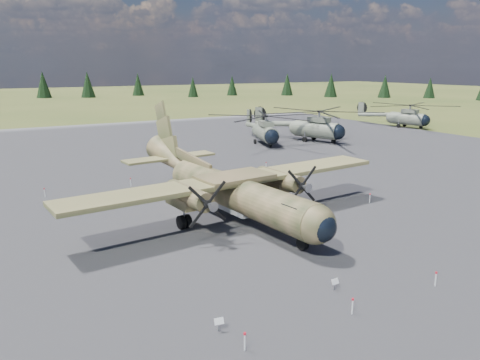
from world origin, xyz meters
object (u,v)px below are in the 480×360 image
helicopter_far (408,111)px  helicopter_near (265,124)px  transport_plane (228,185)px  helicopter_mid (316,120)px

helicopter_far → helicopter_near: bearing=171.4°
transport_plane → helicopter_mid: size_ratio=1.09×
helicopter_near → helicopter_far: 34.86m
helicopter_mid → transport_plane: bearing=-158.8°
transport_plane → helicopter_mid: transport_plane is taller
helicopter_near → helicopter_far: (34.70, 3.37, -0.05)m
transport_plane → helicopter_near: size_ratio=1.21×
helicopter_near → transport_plane: bearing=-110.8°
helicopter_near → helicopter_mid: (8.47, -1.57, 0.29)m
helicopter_near → helicopter_far: bearing=22.1°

